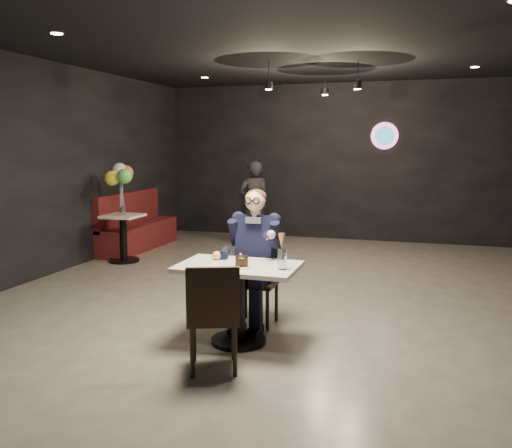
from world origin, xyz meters
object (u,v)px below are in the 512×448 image
(main_table, at_px, (239,304))
(chair_far, at_px, (256,281))
(side_table, at_px, (124,240))
(chair_near, at_px, (213,315))
(booth_bench, at_px, (138,221))
(sundae_glass, at_px, (282,259))
(seated_man, at_px, (256,256))
(passerby, at_px, (254,203))
(balloon_vase, at_px, (123,210))

(main_table, relative_size, chair_far, 1.20)
(side_table, bearing_deg, chair_near, -49.78)
(chair_near, bearing_deg, booth_bench, 104.30)
(chair_far, bearing_deg, sundae_glass, -54.71)
(chair_far, bearing_deg, main_table, -90.00)
(seated_man, relative_size, side_table, 2.10)
(seated_man, relative_size, passerby, 0.93)
(main_table, bearing_deg, balloon_vase, 135.98)
(seated_man, relative_size, booth_bench, 0.72)
(seated_man, bearing_deg, chair_far, 0.00)
(chair_far, relative_size, chair_near, 1.00)
(balloon_vase, distance_m, passerby, 2.54)
(balloon_vase, bearing_deg, side_table, 0.00)
(main_table, bearing_deg, sundae_glass, -7.91)
(side_table, distance_m, passerby, 2.58)
(sundae_glass, relative_size, balloon_vase, 1.23)
(passerby, bearing_deg, chair_far, 79.15)
(chair_near, distance_m, sundae_glass, 0.81)
(booth_bench, bearing_deg, main_table, -49.92)
(side_table, bearing_deg, booth_bench, 106.70)
(main_table, relative_size, chair_near, 1.20)
(sundae_glass, bearing_deg, seated_man, 125.29)
(main_table, bearing_deg, booth_bench, 130.08)
(booth_bench, relative_size, balloon_vase, 13.67)
(seated_man, xyz_separation_m, side_table, (-2.90, 2.25, -0.38))
(chair_far, height_order, side_table, chair_far)
(seated_man, relative_size, sundae_glass, 7.98)
(main_table, xyz_separation_m, side_table, (-2.90, 2.80, -0.03))
(main_table, height_order, booth_bench, booth_bench)
(booth_bench, bearing_deg, sundae_glass, -46.76)
(chair_far, xyz_separation_m, booth_bench, (-3.20, 3.25, 0.04))
(sundae_glass, height_order, booth_bench, booth_bench)
(sundae_glass, distance_m, side_table, 4.42)
(main_table, bearing_deg, chair_near, -90.00)
(seated_man, bearing_deg, sundae_glass, -54.71)
(main_table, relative_size, balloon_vase, 7.48)
(chair_near, xyz_separation_m, passerby, (-1.38, 5.47, 0.31))
(sundae_glass, bearing_deg, chair_far, 125.29)
(chair_far, xyz_separation_m, side_table, (-2.90, 2.25, -0.12))
(main_table, height_order, seated_man, seated_man)
(chair_far, xyz_separation_m, passerby, (-1.38, 4.29, 0.31))
(balloon_vase, height_order, passerby, passerby)
(side_table, relative_size, balloon_vase, 4.66)
(booth_bench, distance_m, side_table, 1.06)
(balloon_vase, bearing_deg, passerby, 53.34)
(side_table, bearing_deg, seated_man, -37.83)
(booth_bench, bearing_deg, chair_far, -45.46)
(chair_far, distance_m, balloon_vase, 3.69)
(balloon_vase, bearing_deg, chair_far, -37.83)
(seated_man, height_order, side_table, seated_man)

